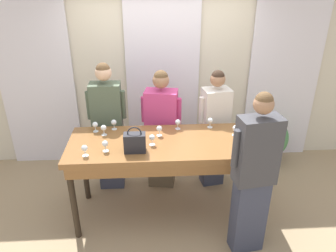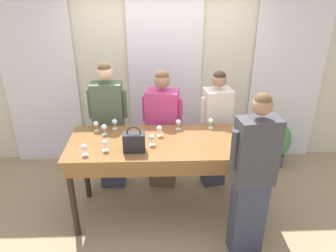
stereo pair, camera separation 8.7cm
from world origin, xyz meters
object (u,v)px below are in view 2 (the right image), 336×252
handbag (134,142)px  host_pouring (253,177)px  tasting_bar (168,150)px  potted_plant (278,143)px  wine_glass_front_mid (159,129)px  wine_glass_center_left (114,122)px  wine_glass_front_right (211,121)px  wine_glass_by_bottle (236,129)px  guest_olive_jacket (109,127)px  guest_cream_sweater (216,129)px  wine_bottle (254,138)px  guest_pink_top (162,130)px  wine_glass_center_mid (84,147)px  wine_glass_back_right (152,138)px  wine_glass_near_host (104,128)px  wine_glass_back_mid (96,124)px  wine_glass_front_left (244,127)px  wine_glass_center_right (105,143)px  wine_glass_back_left (178,123)px

handbag → host_pouring: (1.18, -0.41, -0.20)m
tasting_bar → potted_plant: 2.08m
wine_glass_front_mid → wine_glass_center_left: size_ratio=1.00×
wine_glass_front_right → wine_glass_by_bottle: same height
guest_olive_jacket → potted_plant: bearing=9.6°
guest_cream_sweater → tasting_bar: bearing=-135.6°
host_pouring → wine_bottle: bearing=76.5°
potted_plant → wine_glass_center_left: bearing=-163.6°
wine_glass_center_left → guest_pink_top: size_ratio=0.08×
wine_glass_center_mid → wine_glass_back_right: same height
tasting_bar → wine_bottle: wine_bottle is taller
tasting_bar → guest_pink_top: (-0.06, 0.64, -0.07)m
wine_glass_by_bottle → host_pouring: bearing=-88.2°
tasting_bar → wine_bottle: size_ratio=7.10×
potted_plant → wine_glass_front_mid: bearing=-153.6°
wine_glass_center_mid → potted_plant: wine_glass_center_mid is taller
wine_glass_near_host → guest_cream_sweater: guest_cream_sweater is taller
wine_glass_front_mid → wine_glass_back_mid: (-0.76, 0.15, 0.00)m
wine_glass_center_left → wine_glass_back_mid: (-0.22, -0.05, 0.00)m
wine_glass_by_bottle → guest_pink_top: guest_pink_top is taller
wine_glass_front_right → wine_glass_by_bottle: 0.34m
tasting_bar → wine_glass_back_right: (-0.19, -0.05, 0.19)m
wine_glass_front_right → wine_glass_by_bottle: size_ratio=1.00×
wine_bottle → wine_glass_front_left: 0.34m
wine_bottle → wine_glass_front_mid: bearing=162.4°
wine_glass_center_right → wine_glass_by_bottle: bearing=10.8°
wine_glass_front_left → guest_olive_jacket: size_ratio=0.07×
wine_bottle → wine_glass_back_left: wine_bottle is taller
wine_glass_by_bottle → wine_glass_front_left: bearing=28.4°
wine_glass_center_mid → wine_glass_near_host: bearing=73.0°
wine_glass_back_right → wine_glass_by_bottle: size_ratio=1.00×
handbag → wine_glass_front_left: size_ratio=2.32×
wine_glass_front_mid → wine_glass_center_mid: bearing=-152.7°
handbag → wine_glass_center_right: handbag is taller
wine_glass_back_right → wine_glass_near_host: same height
wine_bottle → potted_plant: bearing=56.9°
wine_glass_back_left → host_pouring: host_pouring is taller
wine_bottle → potted_plant: (0.79, 1.22, -0.75)m
wine_glass_near_host → guest_cream_sweater: size_ratio=0.08×
wine_glass_back_left → wine_glass_near_host: (-0.88, -0.11, 0.00)m
wine_glass_front_right → guest_cream_sweater: bearing=67.4°
wine_glass_back_mid → guest_pink_top: bearing=22.1°
wine_glass_back_left → wine_glass_by_bottle: bearing=-17.6°
guest_cream_sweater → wine_glass_front_right: bearing=-112.6°
tasting_bar → host_pouring: 1.01m
wine_glass_front_right → potted_plant: (1.18, 0.71, -0.72)m
handbag → wine_glass_front_right: (0.90, 0.53, -0.02)m
wine_glass_front_right → wine_glass_back_right: same height
wine_glass_back_mid → host_pouring: bearing=-28.7°
wine_glass_front_right → wine_glass_back_left: 0.40m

